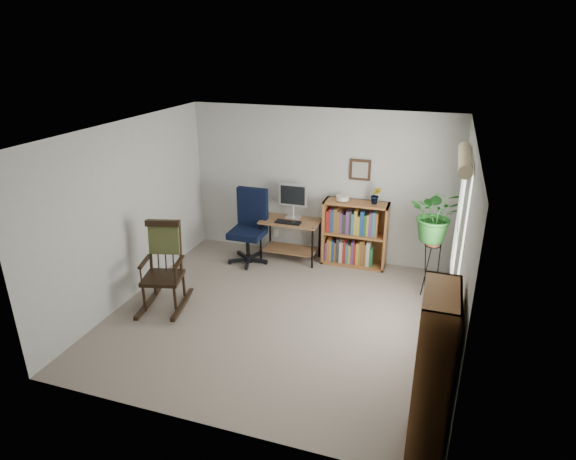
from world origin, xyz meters
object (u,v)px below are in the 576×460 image
(desk, at_px, (290,240))
(office_chair, at_px, (247,227))
(rocking_chair, at_px, (162,267))
(low_bookshelf, at_px, (355,234))
(tall_bookshelf, at_px, (432,373))

(desk, distance_m, office_chair, 0.74)
(rocking_chair, bearing_deg, low_bookshelf, 28.97)
(desk, xyz_separation_m, tall_bookshelf, (2.31, -3.30, 0.43))
(desk, xyz_separation_m, office_chair, (-0.61, -0.32, 0.26))
(office_chair, relative_size, low_bookshelf, 1.14)
(desk, distance_m, tall_bookshelf, 4.05)
(rocking_chair, height_order, tall_bookshelf, tall_bookshelf)
(low_bookshelf, bearing_deg, office_chair, -164.85)
(tall_bookshelf, bearing_deg, low_bookshelf, 110.69)
(office_chair, xyz_separation_m, low_bookshelf, (1.62, 0.44, -0.07))
(office_chair, distance_m, tall_bookshelf, 4.17)
(office_chair, bearing_deg, tall_bookshelf, -44.66)
(tall_bookshelf, bearing_deg, rocking_chair, 158.52)
(desk, bearing_deg, tall_bookshelf, -55.05)
(office_chair, height_order, tall_bookshelf, tall_bookshelf)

